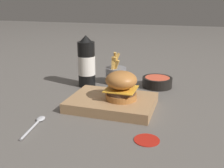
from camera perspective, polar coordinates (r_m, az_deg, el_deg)
The scene contains 8 objects.
ground_plane at distance 0.97m, azimuth 0.69°, elevation -3.45°, with size 6.00×6.00×0.00m, color #5B5651.
serving_board at distance 0.90m, azimuth -0.00°, elevation -4.04°, with size 0.29×0.21×0.03m.
burger at distance 0.87m, azimuth 2.02°, elevation -0.26°, with size 0.11×0.11×0.10m.
ketchup_bottle at distance 1.10m, azimuth -5.57°, elevation 4.51°, with size 0.07×0.07×0.22m.
fries_basket at distance 1.15m, azimuth 0.85°, elevation 2.09°, with size 0.09×0.09×0.14m.
side_bowl at distance 1.12m, azimuth 9.81°, elevation 0.49°, with size 0.13×0.13×0.04m.
spoon at distance 0.82m, azimuth -16.00°, elevation -8.07°, with size 0.04×0.15×0.01m.
ketchup_puddle at distance 0.71m, azimuth 7.58°, elevation -11.94°, with size 0.07×0.07×0.00m.
Camera 1 is at (-0.26, 0.86, 0.35)m, focal length 42.00 mm.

